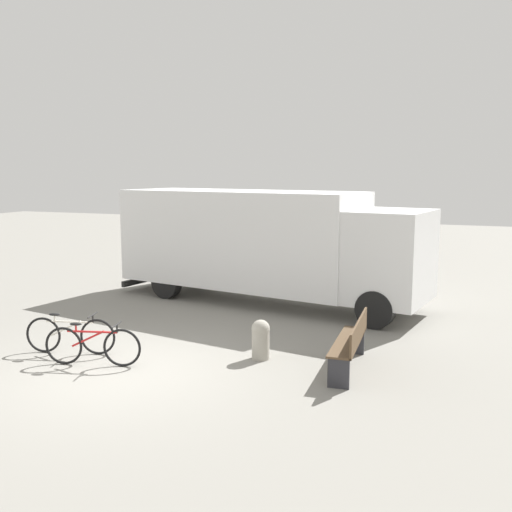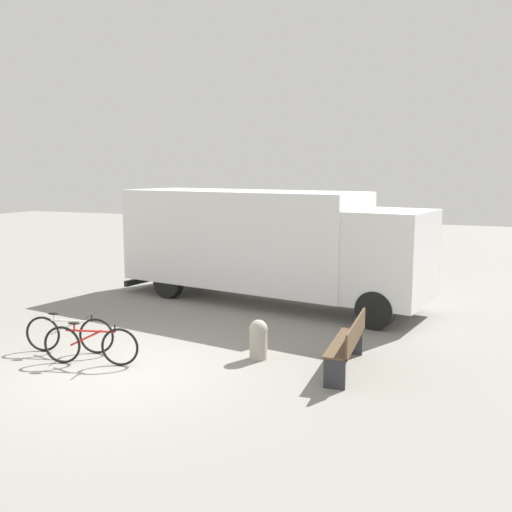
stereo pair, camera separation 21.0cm
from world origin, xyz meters
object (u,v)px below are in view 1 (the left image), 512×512
at_px(bicycle_middle, 92,345).
at_px(bollard_near_bench, 261,338).
at_px(bicycle_near, 70,335).
at_px(park_bench, 352,341).
at_px(delivery_truck, 264,241).

bearing_deg(bicycle_middle, bollard_near_bench, 13.13).
bearing_deg(bicycle_near, bollard_near_bench, 1.61).
bearing_deg(park_bench, bicycle_middle, 104.85).
height_order(delivery_truck, park_bench, delivery_truck).
distance_m(delivery_truck, bicycle_middle, 5.90).
xyz_separation_m(bicycle_near, bollard_near_bench, (3.40, 0.98, 0.03)).
distance_m(delivery_truck, bollard_near_bench, 4.70).
height_order(bicycle_middle, bollard_near_bench, bicycle_middle).
bearing_deg(bollard_near_bench, bicycle_near, -163.90).
relative_size(park_bench, bollard_near_bench, 2.64).
xyz_separation_m(delivery_truck, bicycle_middle, (-1.09, -5.67, -1.22)).
bearing_deg(park_bench, bollard_near_bench, 86.93).
bearing_deg(bollard_near_bench, park_bench, 0.14).
xyz_separation_m(bicycle_middle, bollard_near_bench, (2.60, 1.38, 0.03)).
xyz_separation_m(park_bench, bicycle_near, (-5.05, -0.99, -0.15)).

